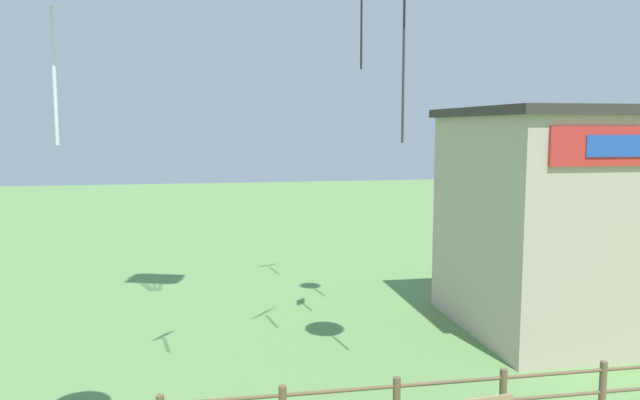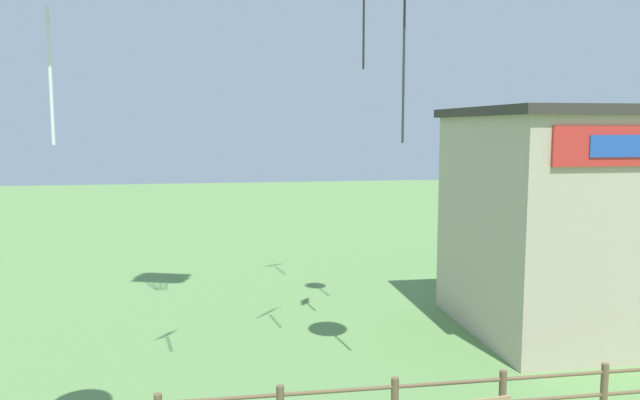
% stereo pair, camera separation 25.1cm
% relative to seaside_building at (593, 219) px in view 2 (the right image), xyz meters
% --- Properties ---
extents(seaside_building, '(7.17, 5.90, 6.12)m').
position_rel_seaside_building_xyz_m(seaside_building, '(0.00, 0.00, 0.00)').
color(seaside_building, '#B7A88E').
rests_on(seaside_building, ground_plane).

